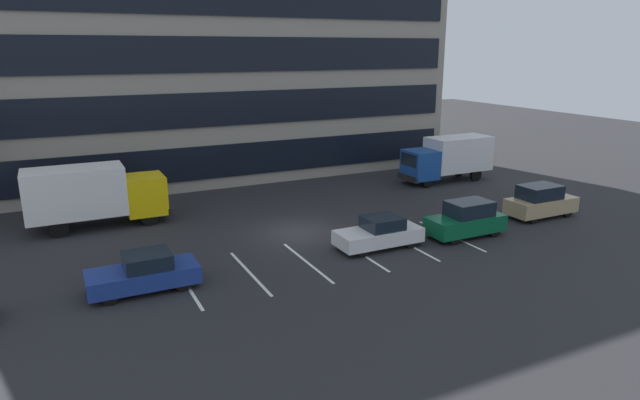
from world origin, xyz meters
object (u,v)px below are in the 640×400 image
sedan_white (379,233)px  sedan_navy (144,273)px  suv_forest (466,220)px  suv_tan (541,202)px  box_truck_blue (449,157)px  box_truck_yellow (94,193)px

sedan_white → sedan_navy: bearing=-179.9°
suv_forest → suv_tan: bearing=7.0°
box_truck_blue → sedan_white: 15.68m
box_truck_yellow → sedan_white: (12.30, -9.70, -1.19)m
box_truck_yellow → suv_tan: size_ratio=1.73×
box_truck_yellow → sedan_navy: (1.00, -9.71, -1.18)m
box_truck_blue → suv_tan: bearing=-95.9°
box_truck_yellow → suv_forest: size_ratio=1.76×
box_truck_blue → sedan_navy: 25.49m
sedan_white → suv_forest: 5.03m
box_truck_blue → box_truck_yellow: (-24.50, -0.09, 0.09)m
box_truck_yellow → suv_forest: box_truck_yellow is taller
sedan_white → suv_forest: size_ratio=1.04×
box_truck_blue → sedan_navy: box_truck_blue is taller
sedan_white → suv_tan: bearing=0.8°
sedan_navy → box_truck_blue: bearing=22.6°
sedan_white → suv_tan: size_ratio=1.02×
sedan_white → suv_tan: (11.21, 0.16, 0.19)m
box_truck_blue → suv_forest: box_truck_blue is taller
box_truck_blue → suv_forest: 12.68m
box_truck_blue → suv_forest: (-7.21, -10.39, -0.92)m
box_truck_yellow → suv_forest: 20.15m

